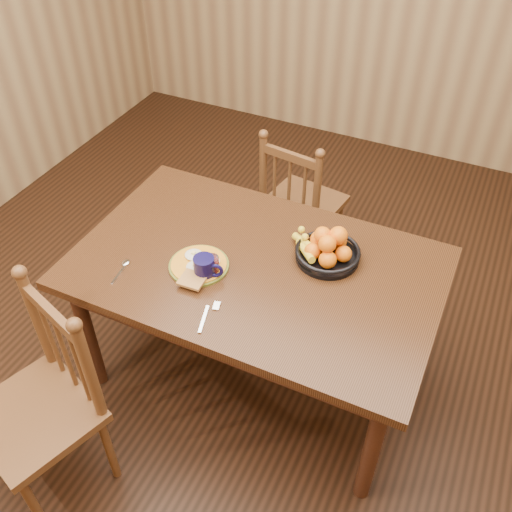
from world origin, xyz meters
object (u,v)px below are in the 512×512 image
at_px(chair_far, 300,204).
at_px(fruit_bowl, 327,249).
at_px(breakfast_plate, 199,265).
at_px(chair_near, 43,406).
at_px(dining_table, 256,278).
at_px(coffee_mug, 205,267).

relative_size(chair_far, fruit_bowl, 2.84).
bearing_deg(breakfast_plate, chair_near, -113.47).
height_order(dining_table, chair_near, chair_near).
distance_m(chair_far, coffee_mug, 1.10).
relative_size(breakfast_plate, coffee_mug, 2.18).
relative_size(chair_near, coffee_mug, 7.48).
distance_m(dining_table, chair_near, 1.03).
height_order(breakfast_plate, coffee_mug, coffee_mug).
height_order(chair_near, fruit_bowl, chair_near).
bearing_deg(coffee_mug, fruit_bowl, 37.20).
xyz_separation_m(dining_table, fruit_bowl, (0.26, 0.17, 0.14)).
bearing_deg(chair_near, dining_table, 77.00).
distance_m(chair_far, chair_near, 1.78).
bearing_deg(coffee_mug, chair_far, 88.03).
height_order(dining_table, coffee_mug, coffee_mug).
xyz_separation_m(chair_far, breakfast_plate, (-0.09, -1.00, 0.32)).
bearing_deg(fruit_bowl, dining_table, -147.65).
height_order(chair_near, coffee_mug, chair_near).
distance_m(breakfast_plate, fruit_bowl, 0.56).
bearing_deg(chair_far, breakfast_plate, 93.36).
bearing_deg(coffee_mug, chair_near, -118.03).
distance_m(breakfast_plate, coffee_mug, 0.07).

